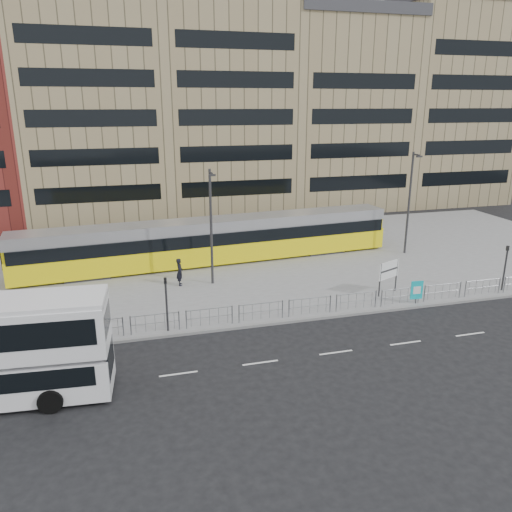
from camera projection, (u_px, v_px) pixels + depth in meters
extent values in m
plane|color=black|center=(275.00, 325.00, 28.60)|extent=(120.00, 120.00, 0.00)
cube|color=gray|center=(230.00, 262.00, 39.64)|extent=(64.00, 24.00, 0.15)
cube|color=gray|center=(275.00, 323.00, 28.62)|extent=(64.00, 0.25, 0.17)
cube|color=#978661|center=(95.00, 114.00, 54.21)|extent=(14.00, 16.00, 22.00)
cube|color=#978661|center=(221.00, 105.00, 57.43)|extent=(14.00, 16.00, 24.00)
cube|color=#978661|center=(333.00, 117.00, 61.39)|extent=(14.00, 16.00, 21.00)
cube|color=#38383D|center=(338.00, 19.00, 58.13)|extent=(14.40, 16.40, 1.20)
cube|color=#978661|center=(433.00, 108.00, 64.61)|extent=(14.00, 16.00, 23.00)
cube|color=#38383D|center=(444.00, 6.00, 61.06)|extent=(14.40, 16.40, 1.20)
cylinder|color=gray|center=(305.00, 299.00, 29.21)|extent=(32.00, 0.05, 0.05)
cylinder|color=gray|center=(305.00, 307.00, 29.35)|extent=(32.00, 0.04, 0.04)
cylinder|color=gray|center=(9.00, 339.00, 25.33)|extent=(0.07, 0.07, 1.10)
cube|color=white|center=(318.00, 355.00, 25.16)|extent=(62.00, 0.12, 0.01)
cylinder|color=black|center=(50.00, 401.00, 20.35)|extent=(1.05, 0.39, 1.03)
cylinder|color=black|center=(62.00, 369.00, 22.82)|extent=(1.05, 0.39, 1.03)
cube|color=#FFE90D|center=(212.00, 250.00, 39.09)|extent=(29.50, 5.22, 1.68)
cube|color=black|center=(212.00, 236.00, 38.75)|extent=(29.09, 5.23, 0.94)
cube|color=#B8B9BE|center=(212.00, 225.00, 38.49)|extent=(29.49, 5.00, 0.84)
cube|color=#FFE90D|center=(368.00, 227.00, 43.49)|extent=(1.45, 2.46, 2.73)
cube|color=#FFE90D|center=(15.00, 260.00, 34.29)|extent=(1.45, 2.46, 2.73)
cylinder|color=#2D2D30|center=(212.00, 240.00, 38.85)|extent=(2.70, 2.70, 3.15)
cube|color=#2D2D30|center=(320.00, 247.00, 42.39)|extent=(3.36, 2.89, 0.52)
cube|color=#2D2D30|center=(87.00, 272.00, 36.21)|extent=(3.36, 2.89, 0.52)
cylinder|color=#2D2D30|center=(380.00, 280.00, 32.06)|extent=(0.10, 0.10, 2.21)
cylinder|color=#2D2D30|center=(396.00, 275.00, 33.09)|extent=(0.10, 0.10, 2.21)
cube|color=white|center=(389.00, 270.00, 32.42)|extent=(1.80, 0.83, 1.15)
cylinder|color=#2D2D30|center=(416.00, 297.00, 31.15)|extent=(0.06, 0.06, 0.79)
cube|color=#0EBECC|center=(417.00, 290.00, 31.01)|extent=(0.79, 0.13, 1.18)
cube|color=white|center=(417.00, 290.00, 30.98)|extent=(0.49, 0.06, 0.49)
imported|color=black|center=(180.00, 272.00, 34.13)|extent=(0.51, 0.73, 1.91)
cylinder|color=#2D2D30|center=(167.00, 305.00, 27.07)|extent=(0.12, 0.12, 3.00)
imported|color=#2D2D30|center=(166.00, 286.00, 26.75)|extent=(0.19, 0.22, 1.00)
cylinder|color=#2D2D30|center=(505.00, 269.00, 33.02)|extent=(0.12, 0.12, 3.00)
imported|color=#2D2D30|center=(507.00, 253.00, 32.70)|extent=(0.22, 0.24, 1.00)
cylinder|color=#2D2D30|center=(211.00, 228.00, 33.60)|extent=(0.18, 0.18, 7.92)
cylinder|color=#2D2D30|center=(211.00, 173.00, 32.13)|extent=(0.14, 0.90, 0.14)
cube|color=#2D2D30|center=(212.00, 175.00, 31.74)|extent=(0.45, 0.20, 0.12)
cylinder|color=#2D2D30|center=(409.00, 204.00, 40.55)|extent=(0.18, 0.18, 8.35)
cylinder|color=#2D2D30|center=(416.00, 155.00, 39.01)|extent=(0.14, 0.90, 0.14)
cube|color=#2D2D30|center=(419.00, 157.00, 38.62)|extent=(0.45, 0.20, 0.12)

